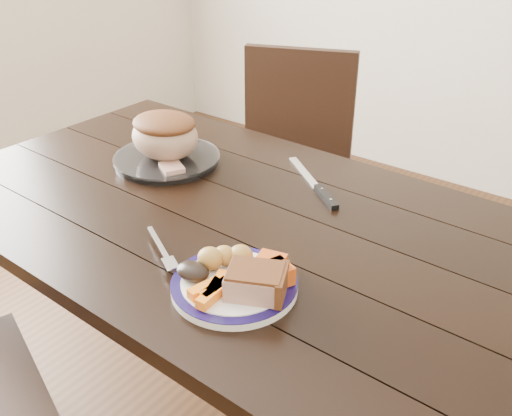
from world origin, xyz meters
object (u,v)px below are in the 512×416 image
Objects in this scene: pork_slice at (255,282)px; serving_platter at (167,160)px; dining_table at (235,245)px; fork at (163,251)px; dinner_plate at (234,286)px; carving_knife at (320,190)px; roast_joint at (165,137)px; chair_far at (291,163)px.

serving_platter is at bearing 149.21° from pork_slice.
fork is (0.00, -0.24, 0.11)m from dining_table.
serving_platter reaches higher than dining_table.
dinner_plate reaches higher than carving_knife.
fork is at bearing -46.05° from serving_platter.
dinner_plate reaches higher than dining_table.
dining_table is 0.37m from pork_slice.
dinner_plate is at bearing 175.24° from pork_slice.
roast_joint reaches higher than fork.
roast_joint is at bearing 162.24° from dining_table.
pork_slice reaches higher than fork.
carving_knife reaches higher than dining_table.
serving_platter is 1.10× the size of carving_knife.
dinner_plate is (0.19, -0.23, 0.10)m from dining_table.
pork_slice reaches higher than dinner_plate.
roast_joint is 0.46m from carving_knife.
roast_joint reaches higher than serving_platter.
serving_platter is 2.76× the size of pork_slice.
serving_platter is (-0.52, 0.34, 0.00)m from dinner_plate.
roast_joint reaches higher than dining_table.
chair_far is 0.67m from serving_platter.
chair_far is 4.71× the size of roast_joint.
dining_table is 6.47× the size of dinner_plate.
chair_far is at bearing 117.72° from dinner_plate.
chair_far is at bearing 88.43° from roast_joint.
serving_platter is 0.46m from carving_knife.
pork_slice is 0.48m from carving_knife.
roast_joint is at bearing 162.13° from fork.
serving_platter reaches higher than dinner_plate.
pork_slice reaches higher than carving_knife.
chair_far is at bearing 120.12° from pork_slice.
dining_table is 0.27m from fork.
dinner_plate is 1.51× the size of fork.
roast_joint is (-0.58, 0.35, 0.04)m from pork_slice.
fork is 0.61× the size of carving_knife.
dining_table is 8.19× the size of roast_joint.
dinner_plate is (0.51, -0.96, 0.23)m from chair_far.
roast_joint is at bearing 146.97° from dinner_plate.
carving_knife is (0.11, 0.22, 0.10)m from dining_table.
roast_joint is at bearing -129.20° from carving_knife.
roast_joint is (-0.02, -0.62, 0.31)m from chair_far.
chair_far is at bearing 113.56° from dining_table.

